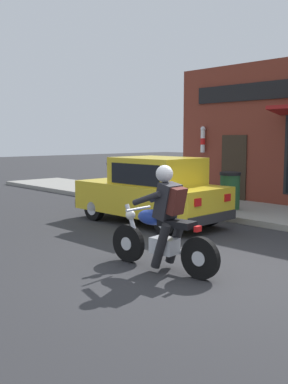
{
  "coord_description": "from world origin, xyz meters",
  "views": [
    {
      "loc": [
        -5.24,
        -4.25,
        2.03
      ],
      "look_at": [
        0.79,
        2.24,
        0.95
      ],
      "focal_mm": 42.0,
      "sensor_mm": 36.0,
      "label": 1
    }
  ],
  "objects": [
    {
      "name": "traffic_cone",
      "position": [
        4.08,
        5.33,
        0.43
      ],
      "size": [
        0.36,
        0.36,
        0.6
      ],
      "color": "black",
      "rests_on": "sidewalk_curb"
    },
    {
      "name": "sidewalk_curb",
      "position": [
        4.82,
        3.0,
        0.07
      ],
      "size": [
        2.6,
        22.0,
        0.14
      ],
      "primitive_type": "cube",
      "color": "gray",
      "rests_on": "ground"
    },
    {
      "name": "car_hatchback",
      "position": [
        2.04,
        3.33,
        0.77
      ],
      "size": [
        1.75,
        3.82,
        1.57
      ],
      "color": "black",
      "rests_on": "ground"
    },
    {
      "name": "ground_plane",
      "position": [
        0.0,
        0.0,
        0.0
      ],
      "size": [
        80.0,
        80.0,
        0.0
      ],
      "primitive_type": "plane",
      "color": "#2B2B2D"
    },
    {
      "name": "motorcycle_with_rider",
      "position": [
        -0.46,
        0.47,
        0.68
      ],
      "size": [
        0.62,
        2.02,
        1.62
      ],
      "color": "black",
      "rests_on": "ground"
    },
    {
      "name": "trash_bin",
      "position": [
        4.46,
        2.85,
        0.64
      ],
      "size": [
        0.56,
        0.56,
        0.98
      ],
      "color": "#23512D",
      "rests_on": "sidewalk_curb"
    }
  ]
}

